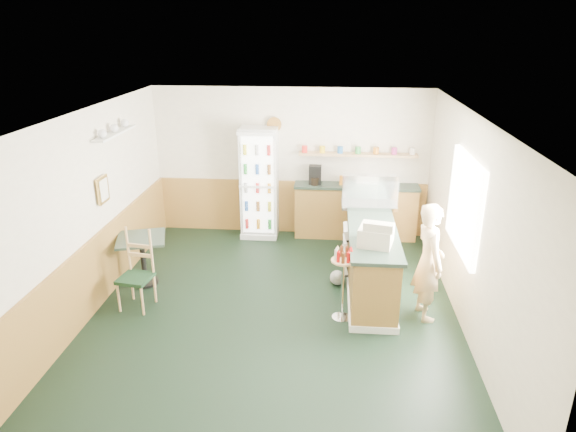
# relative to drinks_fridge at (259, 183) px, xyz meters

# --- Properties ---
(ground) EXTENTS (6.00, 6.00, 0.00)m
(ground) POSITION_rel_drinks_fridge_xyz_m (0.56, -2.74, -1.01)
(ground) COLOR black
(ground) RESTS_ON ground
(room_envelope) EXTENTS (5.04, 6.02, 2.72)m
(room_envelope) POSITION_rel_drinks_fridge_xyz_m (0.33, -2.01, 0.51)
(room_envelope) COLOR beige
(room_envelope) RESTS_ON ground
(service_counter) EXTENTS (0.68, 3.01, 1.01)m
(service_counter) POSITION_rel_drinks_fridge_xyz_m (1.91, -1.67, -0.55)
(service_counter) COLOR #AB7937
(service_counter) RESTS_ON ground
(back_counter) EXTENTS (2.24, 0.42, 1.69)m
(back_counter) POSITION_rel_drinks_fridge_xyz_m (1.75, 0.06, -0.47)
(back_counter) COLOR #AB7937
(back_counter) RESTS_ON ground
(drinks_fridge) EXTENTS (0.67, 0.55, 2.03)m
(drinks_fridge) POSITION_rel_drinks_fridge_xyz_m (0.00, 0.00, 0.00)
(drinks_fridge) COLOR white
(drinks_fridge) RESTS_ON ground
(display_case) EXTENTS (0.86, 0.45, 0.49)m
(display_case) POSITION_rel_drinks_fridge_xyz_m (1.91, -1.10, 0.24)
(display_case) COLOR silver
(display_case) RESTS_ON service_counter
(cash_register) EXTENTS (0.52, 0.53, 0.24)m
(cash_register) POSITION_rel_drinks_fridge_xyz_m (1.91, -2.57, 0.12)
(cash_register) COLOR beige
(cash_register) RESTS_ON service_counter
(shopkeeper) EXTENTS (0.49, 0.60, 1.62)m
(shopkeeper) POSITION_rel_drinks_fridge_xyz_m (2.61, -2.64, -0.20)
(shopkeeper) COLOR tan
(shopkeeper) RESTS_ON ground
(condiment_stand) EXTENTS (0.33, 0.33, 1.01)m
(condiment_stand) POSITION_rel_drinks_fridge_xyz_m (1.49, -2.80, -0.32)
(condiment_stand) COLOR silver
(condiment_stand) RESTS_ON ground
(newspaper_rack) EXTENTS (0.09, 0.46, 0.72)m
(newspaper_rack) POSITION_rel_drinks_fridge_xyz_m (1.55, -1.84, -0.42)
(newspaper_rack) COLOR black
(newspaper_rack) RESTS_ON ground
(cafe_table) EXTENTS (0.86, 0.86, 0.76)m
(cafe_table) POSITION_rel_drinks_fridge_xyz_m (-1.49, -2.07, -0.48)
(cafe_table) COLOR black
(cafe_table) RESTS_ON ground
(cafe_chair) EXTENTS (0.48, 0.48, 1.12)m
(cafe_chair) POSITION_rel_drinks_fridge_xyz_m (-1.35, -2.66, -0.43)
(cafe_chair) COLOR black
(cafe_chair) RESTS_ON ground
(dog_doorstop) EXTENTS (0.22, 0.29, 0.27)m
(dog_doorstop) POSITION_rel_drinks_fridge_xyz_m (1.44, -1.87, -0.88)
(dog_doorstop) COLOR gray
(dog_doorstop) RESTS_ON ground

